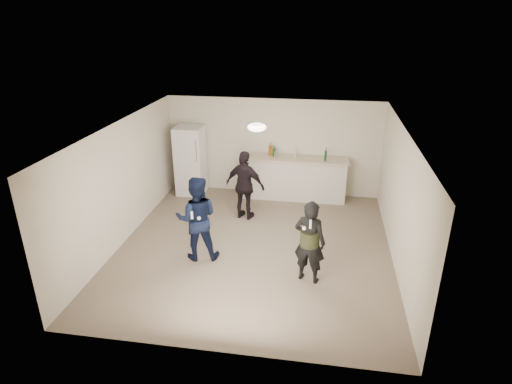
# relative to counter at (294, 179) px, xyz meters

# --- Properties ---
(floor) EXTENTS (6.00, 6.00, 0.00)m
(floor) POSITION_rel_counter_xyz_m (-0.60, -2.67, -0.53)
(floor) COLOR #6B5B4C
(floor) RESTS_ON ground
(ceiling) EXTENTS (6.00, 6.00, 0.00)m
(ceiling) POSITION_rel_counter_xyz_m (-0.60, -2.67, 1.98)
(ceiling) COLOR silver
(ceiling) RESTS_ON wall_back
(wall_back) EXTENTS (6.00, 0.00, 6.00)m
(wall_back) POSITION_rel_counter_xyz_m (-0.60, 0.33, 0.72)
(wall_back) COLOR beige
(wall_back) RESTS_ON floor
(wall_front) EXTENTS (6.00, 0.00, 6.00)m
(wall_front) POSITION_rel_counter_xyz_m (-0.60, -5.67, 0.72)
(wall_front) COLOR beige
(wall_front) RESTS_ON floor
(wall_left) EXTENTS (0.00, 6.00, 6.00)m
(wall_left) POSITION_rel_counter_xyz_m (-3.35, -2.67, 0.72)
(wall_left) COLOR beige
(wall_left) RESTS_ON floor
(wall_right) EXTENTS (0.00, 6.00, 6.00)m
(wall_right) POSITION_rel_counter_xyz_m (2.15, -2.67, 0.72)
(wall_right) COLOR beige
(wall_right) RESTS_ON floor
(counter) EXTENTS (2.60, 0.56, 1.05)m
(counter) POSITION_rel_counter_xyz_m (0.00, 0.00, 0.00)
(counter) COLOR beige
(counter) RESTS_ON floor
(counter_top) EXTENTS (2.68, 0.64, 0.04)m
(counter_top) POSITION_rel_counter_xyz_m (0.00, 0.00, 0.55)
(counter_top) COLOR beige
(counter_top) RESTS_ON counter
(fridge) EXTENTS (0.70, 0.70, 1.80)m
(fridge) POSITION_rel_counter_xyz_m (-2.71, -0.07, 0.38)
(fridge) COLOR white
(fridge) RESTS_ON floor
(fridge_handle) EXTENTS (0.02, 0.02, 0.60)m
(fridge_handle) POSITION_rel_counter_xyz_m (-2.43, -0.44, 0.78)
(fridge_handle) COLOR silver
(fridge_handle) RESTS_ON fridge
(ceiling_dome) EXTENTS (0.36, 0.36, 0.16)m
(ceiling_dome) POSITION_rel_counter_xyz_m (-0.60, -2.37, 1.93)
(ceiling_dome) COLOR white
(ceiling_dome) RESTS_ON ceiling
(shaker) EXTENTS (0.08, 0.08, 0.17)m
(shaker) POSITION_rel_counter_xyz_m (-0.47, -0.09, 0.65)
(shaker) COLOR silver
(shaker) RESTS_ON counter_top
(man) EXTENTS (0.94, 0.80, 1.69)m
(man) POSITION_rel_counter_xyz_m (-1.62, -3.22, 0.32)
(man) COLOR #0F1C41
(man) RESTS_ON floor
(woman) EXTENTS (0.65, 0.52, 1.55)m
(woman) POSITION_rel_counter_xyz_m (0.55, -3.66, 0.25)
(woman) COLOR black
(woman) RESTS_ON floor
(camo_shorts) EXTENTS (0.34, 0.34, 0.28)m
(camo_shorts) POSITION_rel_counter_xyz_m (0.55, -3.66, 0.32)
(camo_shorts) COLOR #313C1B
(camo_shorts) RESTS_ON woman
(spectator) EXTENTS (1.03, 0.64, 1.63)m
(spectator) POSITION_rel_counter_xyz_m (-1.03, -1.35, 0.29)
(spectator) COLOR black
(spectator) RESTS_ON floor
(remote_man) EXTENTS (0.04, 0.04, 0.15)m
(remote_man) POSITION_rel_counter_xyz_m (-1.62, -3.50, 0.53)
(remote_man) COLOR white
(remote_man) RESTS_ON man
(nunchuk_man) EXTENTS (0.07, 0.07, 0.07)m
(nunchuk_man) POSITION_rel_counter_xyz_m (-1.50, -3.47, 0.45)
(nunchuk_man) COLOR silver
(nunchuk_man) RESTS_ON man
(remote_woman) EXTENTS (0.04, 0.04, 0.15)m
(remote_woman) POSITION_rel_counter_xyz_m (0.55, -3.91, 0.72)
(remote_woman) COLOR silver
(remote_woman) RESTS_ON woman
(nunchuk_woman) EXTENTS (0.07, 0.07, 0.07)m
(nunchuk_woman) POSITION_rel_counter_xyz_m (0.45, -3.88, 0.62)
(nunchuk_woman) COLOR white
(nunchuk_woman) RESTS_ON woman
(bottle_cluster) EXTENTS (1.48, 0.29, 0.26)m
(bottle_cluster) POSITION_rel_counter_xyz_m (-0.26, 0.04, 0.67)
(bottle_cluster) COLOR #B3B7BF
(bottle_cluster) RESTS_ON counter_top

